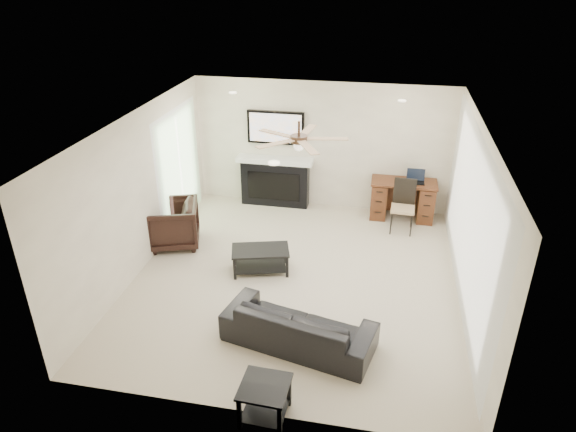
% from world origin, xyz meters
% --- Properties ---
extents(room_shell, '(5.50, 5.54, 2.52)m').
position_xyz_m(room_shell, '(0.19, 0.08, 1.68)').
color(room_shell, '#BCAE97').
rests_on(room_shell, ground).
extents(sofa, '(2.07, 1.18, 0.57)m').
position_xyz_m(sofa, '(0.30, -1.52, 0.28)').
color(sofa, black).
rests_on(sofa, ground).
extents(armchair, '(1.09, 1.07, 0.79)m').
position_xyz_m(armchair, '(-2.30, 0.63, 0.39)').
color(armchair, black).
rests_on(armchair, ground).
extents(coffee_table, '(1.00, 0.72, 0.40)m').
position_xyz_m(coffee_table, '(-0.60, 0.08, 0.20)').
color(coffee_table, black).
rests_on(coffee_table, ground).
extents(end_table_near, '(0.54, 0.54, 0.45)m').
position_xyz_m(end_table_near, '(0.15, -2.77, 0.23)').
color(end_table_near, black).
rests_on(end_table_near, ground).
extents(end_table_left, '(0.60, 0.60, 0.45)m').
position_xyz_m(end_table_left, '(-2.85, -0.42, 0.23)').
color(end_table_left, black).
rests_on(end_table_left, ground).
extents(fireplace_unit, '(1.52, 0.34, 1.91)m').
position_xyz_m(fireplace_unit, '(-0.91, 2.58, 0.95)').
color(fireplace_unit, black).
rests_on(fireplace_unit, ground).
extents(desk, '(1.22, 0.56, 0.76)m').
position_xyz_m(desk, '(1.61, 2.45, 0.38)').
color(desk, '#411910').
rests_on(desk, ground).
extents(desk_chair, '(0.44, 0.46, 0.97)m').
position_xyz_m(desk_chair, '(1.61, 1.90, 0.48)').
color(desk_chair, black).
rests_on(desk_chair, ground).
extents(laptop, '(0.33, 0.24, 0.23)m').
position_xyz_m(laptop, '(1.81, 2.43, 0.88)').
color(laptop, black).
rests_on(laptop, desk).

